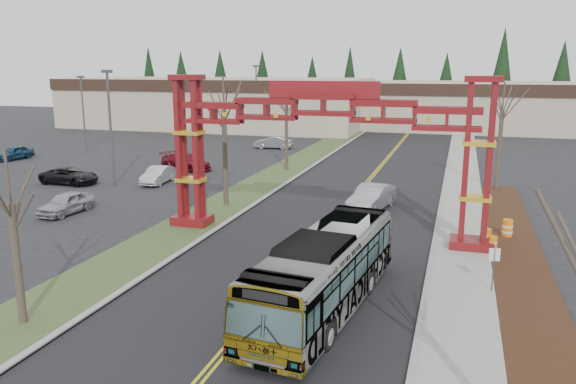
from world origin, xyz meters
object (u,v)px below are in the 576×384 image
at_px(parked_car_far_a, 273,142).
at_px(light_pole_mid, 83,109).
at_px(light_pole_far, 256,95).
at_px(barrel_south, 492,245).
at_px(barrel_north, 507,229).
at_px(silver_sedan, 372,198).
at_px(parked_car_near_a, 66,203).
at_px(retail_building_west, 220,102).
at_px(parked_car_near_c, 69,176).
at_px(bare_tree_median_mid, 224,111).
at_px(bare_tree_right_far, 502,111).
at_px(gateway_arch, 323,130).
at_px(bare_tree_median_far, 286,106).
at_px(parked_car_mid_a, 186,162).
at_px(parked_car_near_b, 158,175).
at_px(light_pole_near, 110,120).
at_px(barrel_mid, 486,238).
at_px(transit_bus, 325,272).
at_px(retail_building_east, 482,105).
at_px(parked_car_mid_b, 14,153).
at_px(street_sign, 494,261).
at_px(bare_tree_median_near, 10,204).

bearing_deg(parked_car_far_a, light_pole_mid, -68.97).
distance_m(light_pole_far, barrel_south, 52.63).
height_order(barrel_south, barrel_north, barrel_north).
xyz_separation_m(silver_sedan, parked_car_near_a, (-18.76, -6.82, -0.13)).
distance_m(retail_building_west, parked_car_near_c, 46.48).
distance_m(bare_tree_median_mid, bare_tree_right_far, 20.98).
xyz_separation_m(gateway_arch, parked_car_near_a, (-17.04, 0.05, -5.28)).
bearing_deg(bare_tree_median_far, parked_car_mid_a, -164.97).
relative_size(parked_car_near_a, parked_car_near_b, 0.98).
height_order(retail_building_west, parked_car_near_b, retail_building_west).
distance_m(parked_car_near_a, barrel_north, 27.10).
relative_size(silver_sedan, light_pole_near, 0.56).
relative_size(bare_tree_median_far, barrel_mid, 7.80).
bearing_deg(bare_tree_median_mid, parked_car_mid_a, 127.86).
distance_m(parked_car_far_a, bare_tree_median_far, 15.01).
xyz_separation_m(silver_sedan, bare_tree_right_far, (8.28, 9.02, 5.25)).
bearing_deg(transit_bus, bare_tree_right_far, 79.60).
bearing_deg(parked_car_near_c, retail_building_east, -29.77).
relative_size(parked_car_mid_b, light_pole_near, 0.45).
bearing_deg(parked_car_near_a, gateway_arch, 3.14).
relative_size(retail_building_west, bare_tree_median_mid, 5.27).
xyz_separation_m(bare_tree_median_far, light_pole_mid, (-24.70, 4.17, -1.04)).
distance_m(silver_sedan, parked_car_near_c, 24.81).
bearing_deg(bare_tree_right_far, transit_bus, -106.74).
relative_size(retail_building_east, silver_sedan, 7.48).
height_order(street_sign, barrel_mid, street_sign).
height_order(bare_tree_median_far, light_pole_far, light_pole_far).
distance_m(bare_tree_median_near, barrel_south, 22.21).
bearing_deg(retail_building_east, light_pole_far, -148.32).
height_order(bare_tree_median_mid, barrel_mid, bare_tree_median_mid).
height_order(gateway_arch, parked_car_near_c, gateway_arch).
bearing_deg(street_sign, bare_tree_median_near, -154.37).
xyz_separation_m(retail_building_east, bare_tree_right_far, (-0.00, -46.07, 2.58)).
bearing_deg(bare_tree_median_far, bare_tree_right_far, -10.05).
bearing_deg(bare_tree_median_mid, barrel_south, -17.32).
bearing_deg(bare_tree_median_far, gateway_arch, -67.25).
distance_m(bare_tree_median_far, light_pole_far, 27.17).
xyz_separation_m(parked_car_mid_b, bare_tree_median_near, (28.51, -30.55, 3.87)).
relative_size(gateway_arch, transit_bus, 1.62).
relative_size(silver_sedan, barrel_north, 4.80).
xyz_separation_m(parked_car_near_a, barrel_mid, (25.77, 0.69, -0.20)).
height_order(barrel_south, barrel_mid, barrel_mid).
height_order(retail_building_west, light_pole_near, light_pole_near).
relative_size(bare_tree_right_far, light_pole_near, 0.90).
distance_m(bare_tree_right_far, barrel_mid, 16.19).
bearing_deg(bare_tree_median_near, bare_tree_right_far, 58.83).
height_order(silver_sedan, parked_car_near_a, silver_sedan).
bearing_deg(transit_bus, barrel_mid, 64.28).
height_order(bare_tree_median_mid, barrel_south, bare_tree_median_mid).
relative_size(bare_tree_right_far, barrel_mid, 8.11).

